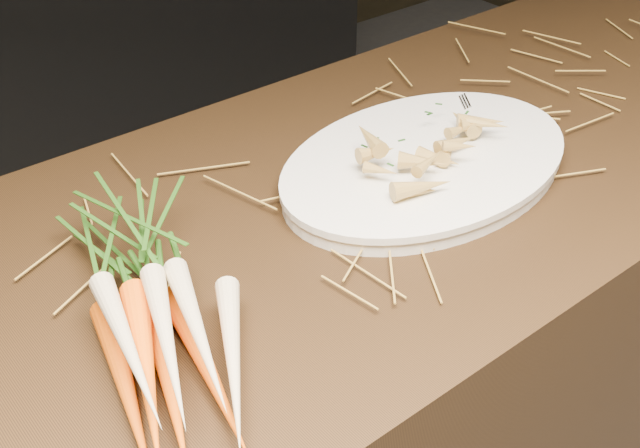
{
  "coord_description": "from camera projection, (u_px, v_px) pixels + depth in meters",
  "views": [
    {
      "loc": [
        -0.85,
        -0.41,
        1.52
      ],
      "look_at": [
        -0.36,
        0.2,
        0.96
      ],
      "focal_mm": 45.0,
      "sensor_mm": 36.0,
      "label": 1
    }
  ],
  "objects": [
    {
      "name": "main_counter",
      "position": [
        433.0,
        351.0,
        1.51
      ],
      "size": [
        2.4,
        0.7,
        0.9
      ],
      "primitive_type": "cube",
      "color": "black",
      "rests_on": "ground"
    },
    {
      "name": "back_counter",
      "position": [
        114.0,
        32.0,
        2.87
      ],
      "size": [
        1.82,
        0.62,
        0.84
      ],
      "color": "black",
      "rests_on": "ground"
    },
    {
      "name": "straw_bedding",
      "position": [
        458.0,
        137.0,
        1.24
      ],
      "size": [
        1.4,
        0.6,
        0.02
      ],
      "primitive_type": null,
      "color": "olive",
      "rests_on": "main_counter"
    },
    {
      "name": "root_veg_bunch",
      "position": [
        147.0,
        280.0,
        0.9
      ],
      "size": [
        0.28,
        0.49,
        0.09
      ],
      "rotation": [
        0.0,
        0.0,
        -0.36
      ],
      "color": "#F2510D",
      "rests_on": "main_counter"
    },
    {
      "name": "serving_platter",
      "position": [
        426.0,
        166.0,
        1.16
      ],
      "size": [
        0.5,
        0.35,
        0.03
      ],
      "primitive_type": null,
      "rotation": [
        0.0,
        0.0,
        0.06
      ],
      "color": "white",
      "rests_on": "main_counter"
    },
    {
      "name": "roasted_veg_heap",
      "position": [
        428.0,
        142.0,
        1.14
      ],
      "size": [
        0.24,
        0.18,
        0.05
      ],
      "primitive_type": null,
      "rotation": [
        0.0,
        0.0,
        0.06
      ],
      "color": "olive",
      "rests_on": "serving_platter"
    },
    {
      "name": "serving_fork",
      "position": [
        511.0,
        124.0,
        1.24
      ],
      "size": [
        0.12,
        0.16,
        0.0
      ],
      "primitive_type": "cube",
      "rotation": [
        0.0,
        0.0,
        -0.62
      ],
      "color": "silver",
      "rests_on": "serving_platter"
    }
  ]
}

